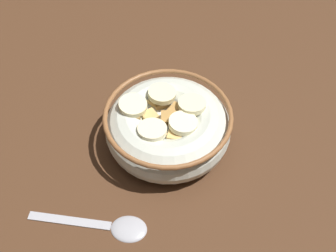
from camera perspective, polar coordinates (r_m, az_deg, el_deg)
ground_plane at (r=55.67cm, az=-0.00°, el=-2.59°), size 104.44×104.44×2.00cm
cereal_bowl at (r=52.50cm, az=-0.03°, el=0.02°), size 15.77×15.77×6.09cm
spoon at (r=48.63cm, az=-7.28°, el=-13.19°), size 13.70×3.47×0.80cm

